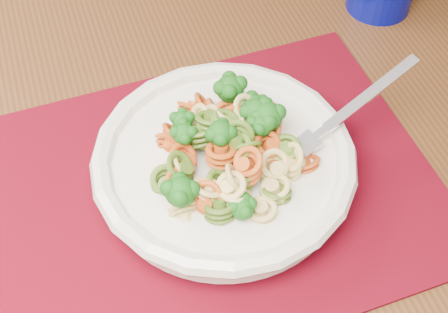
{
  "coord_description": "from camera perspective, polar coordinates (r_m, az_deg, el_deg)",
  "views": [
    {
      "loc": [
        0.39,
        -0.18,
        1.28
      ],
      "look_at": [
        0.42,
        0.17,
        0.82
      ],
      "focal_mm": 50.0,
      "sensor_mm": 36.0,
      "label": 1
    }
  ],
  "objects": [
    {
      "name": "pasta_bowl",
      "position": [
        0.59,
        0.0,
        -0.65
      ],
      "size": [
        0.25,
        0.25,
        0.05
      ],
      "color": "silver",
      "rests_on": "placemat"
    },
    {
      "name": "pasta_broccoli_heap",
      "position": [
        0.58,
        -0.0,
        0.37
      ],
      "size": [
        0.21,
        0.21,
        0.06
      ],
      "primitive_type": null,
      "color": "#D4BF68",
      "rests_on": "pasta_bowl"
    },
    {
      "name": "placemat",
      "position": [
        0.61,
        -0.94,
        -2.89
      ],
      "size": [
        0.5,
        0.44,
        0.0
      ],
      "primitive_type": "cube",
      "rotation": [
        0.0,
        0.0,
        0.28
      ],
      "color": "#4D030F",
      "rests_on": "dining_table"
    },
    {
      "name": "fork",
      "position": [
        0.59,
        7.42,
        1.06
      ],
      "size": [
        0.17,
        0.11,
        0.08
      ],
      "primitive_type": null,
      "rotation": [
        0.0,
        -0.35,
        0.51
      ],
      "color": "silver",
      "rests_on": "pasta_bowl"
    },
    {
      "name": "dining_table",
      "position": [
        0.71,
        -8.06,
        -6.31
      ],
      "size": [
        1.67,
        1.3,
        0.78
      ],
      "rotation": [
        0.0,
        0.0,
        0.26
      ],
      "color": "#4E2D16",
      "rests_on": "ground"
    }
  ]
}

